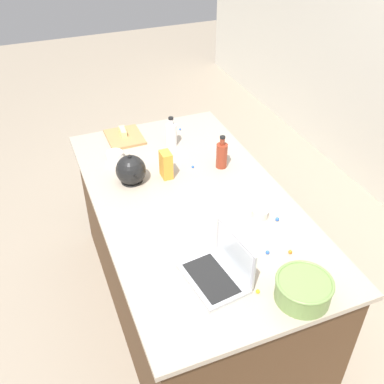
{
  "coord_description": "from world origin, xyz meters",
  "views": [
    {
      "loc": [
        1.88,
        -0.75,
        2.46
      ],
      "look_at": [
        0.0,
        0.0,
        0.95
      ],
      "focal_mm": 42.1,
      "sensor_mm": 36.0,
      "label": 1
    }
  ],
  "objects": [
    {
      "name": "bottle_soy",
      "position": [
        -0.24,
        0.29,
        0.99
      ],
      "size": [
        0.07,
        0.07,
        0.22
      ],
      "color": "maroon",
      "rests_on": "island_counter"
    },
    {
      "name": "candy_7",
      "position": [
        -0.32,
        -0.02,
        0.91
      ],
      "size": [
        0.02,
        0.02,
        0.02
      ],
      "primitive_type": "sphere",
      "color": "#CC3399",
      "rests_on": "island_counter"
    },
    {
      "name": "butter_stick_left",
      "position": [
        -0.85,
        -0.18,
        0.94
      ],
      "size": [
        0.11,
        0.04,
        0.04
      ],
      "primitive_type": "cube",
      "rotation": [
        0.0,
        0.0,
        -0.06
      ],
      "color": "#F4E58C",
      "rests_on": "cutting_board"
    },
    {
      "name": "candy_3",
      "position": [
        0.34,
        0.35,
        0.91
      ],
      "size": [
        0.02,
        0.02,
        0.02
      ],
      "primitive_type": "sphere",
      "color": "blue",
      "rests_on": "island_counter"
    },
    {
      "name": "mixing_bowl_large",
      "position": [
        0.84,
        0.18,
        0.96
      ],
      "size": [
        0.25,
        0.25,
        0.11
      ],
      "color": "#72934C",
      "rests_on": "island_counter"
    },
    {
      "name": "bottle_vinegar",
      "position": [
        -0.61,
        0.09,
        0.98
      ],
      "size": [
        0.07,
        0.07,
        0.21
      ],
      "color": "white",
      "rests_on": "island_counter"
    },
    {
      "name": "candy_1",
      "position": [
        -0.78,
        0.22,
        0.91
      ],
      "size": [
        0.01,
        0.01,
        0.01
      ],
      "primitive_type": "sphere",
      "color": "blue",
      "rests_on": "island_counter"
    },
    {
      "name": "candy_0",
      "position": [
        -0.29,
        0.12,
        0.91
      ],
      "size": [
        0.02,
        0.02,
        0.02
      ],
      "primitive_type": "sphere",
      "color": "blue",
      "rests_on": "island_counter"
    },
    {
      "name": "candy_6",
      "position": [
        0.75,
        0.02,
        0.91
      ],
      "size": [
        0.02,
        0.02,
        0.02
      ],
      "primitive_type": "sphere",
      "color": "yellow",
      "rests_on": "island_counter"
    },
    {
      "name": "candy_4",
      "position": [
        0.58,
        0.29,
        0.91
      ],
      "size": [
        0.02,
        0.02,
        0.02
      ],
      "primitive_type": "sphere",
      "color": "orange",
      "rests_on": "island_counter"
    },
    {
      "name": "laptop",
      "position": [
        0.6,
        -0.1,
        0.95
      ],
      "size": [
        0.34,
        0.27,
        0.22
      ],
      "color": "#B7B7BC",
      "rests_on": "island_counter"
    },
    {
      "name": "cutting_board",
      "position": [
        -0.81,
        -0.18,
        0.91
      ],
      "size": [
        0.28,
        0.24,
        0.02
      ],
      "primitive_type": "cube",
      "color": "#AD7F4C",
      "rests_on": "island_counter"
    },
    {
      "name": "candy_2",
      "position": [
        -0.43,
        0.02,
        0.91
      ],
      "size": [
        0.02,
        0.02,
        0.02
      ],
      "primitive_type": "sphere",
      "color": "yellow",
      "rests_on": "island_counter"
    },
    {
      "name": "island_counter",
      "position": [
        0.0,
        0.0,
        0.45
      ],
      "size": [
        1.94,
        1.07,
        0.9
      ],
      "color": "#4C331E",
      "rests_on": "ground"
    },
    {
      "name": "ramekin_small",
      "position": [
        -0.57,
        -0.3,
        0.93
      ],
      "size": [
        0.11,
        0.11,
        0.05
      ],
      "primitive_type": "cylinder",
      "color": "white",
      "rests_on": "island_counter"
    },
    {
      "name": "candy_bag",
      "position": [
        -0.27,
        -0.06,
        0.99
      ],
      "size": [
        0.09,
        0.06,
        0.17
      ],
      "primitive_type": "cube",
      "color": "gold",
      "rests_on": "island_counter"
    },
    {
      "name": "kettle",
      "position": [
        -0.29,
        -0.27,
        0.98
      ],
      "size": [
        0.21,
        0.18,
        0.2
      ],
      "color": "black",
      "rests_on": "island_counter"
    },
    {
      "name": "ground_plane",
      "position": [
        0.0,
        0.0,
        0.0
      ],
      "size": [
        12.0,
        12.0,
        0.0
      ],
      "primitive_type": "plane",
      "color": "gray"
    },
    {
      "name": "ramekin_medium",
      "position": [
        0.28,
        0.28,
        0.92
      ],
      "size": [
        0.09,
        0.09,
        0.04
      ],
      "primitive_type": "cylinder",
      "color": "beige",
      "rests_on": "island_counter"
    },
    {
      "name": "candy_5",
      "position": [
        0.54,
        0.18,
        0.91
      ],
      "size": [
        0.02,
        0.02,
        0.02
      ],
      "primitive_type": "sphere",
      "color": "blue",
      "rests_on": "island_counter"
    }
  ]
}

